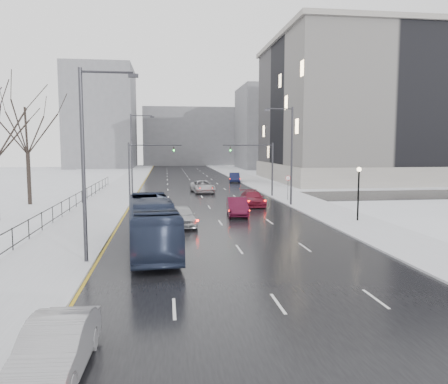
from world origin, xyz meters
name	(u,v)px	position (x,y,z in m)	size (l,w,h in m)	color
road	(196,188)	(0.00, 60.00, 0.02)	(16.00, 150.00, 0.04)	black
cross_road	(202,198)	(0.00, 48.00, 0.02)	(130.00, 10.00, 0.04)	black
sidewalk_left	(122,189)	(-10.50, 60.00, 0.08)	(5.00, 150.00, 0.16)	silver
sidewalk_right	(266,187)	(10.50, 60.00, 0.08)	(5.00, 150.00, 0.16)	silver
park_strip	(52,190)	(-20.00, 60.00, 0.06)	(14.00, 150.00, 0.12)	white
tree_park_e	(30,205)	(-18.20, 44.00, 0.00)	(9.45, 9.45, 13.50)	black
iron_fence	(46,218)	(-13.00, 30.00, 0.91)	(0.06, 70.00, 1.30)	black
streetlight_r_mid	(290,151)	(8.17, 40.00, 5.62)	(2.95, 0.25, 10.00)	#2D2D33
streetlight_l_near	(88,156)	(-8.17, 20.00, 5.62)	(2.95, 0.25, 10.00)	#2D2D33
streetlight_l_far	(133,150)	(-8.17, 52.00, 5.62)	(2.95, 0.25, 10.00)	#2D2D33
lamppost_r_mid	(359,186)	(11.00, 30.00, 2.94)	(0.36, 0.36, 4.28)	black
mast_signal_right	(264,163)	(7.33, 48.00, 4.11)	(6.10, 0.33, 6.50)	#2D2D33
mast_signal_left	(139,164)	(-7.33, 48.00, 4.11)	(6.10, 0.33, 6.50)	#2D2D33
no_uturn_sign	(288,180)	(9.20, 44.00, 2.30)	(0.60, 0.06, 2.70)	#2D2D33
civic_building	(385,117)	(35.00, 72.00, 11.21)	(41.00, 31.00, 24.80)	gray
bldg_far_right	(283,128)	(28.00, 115.00, 11.00)	(24.00, 20.00, 22.00)	slate
bldg_far_left	(102,118)	(-22.00, 125.00, 14.00)	(18.00, 22.00, 28.00)	slate
bldg_far_center	(191,137)	(4.00, 140.00, 9.00)	(30.00, 18.00, 18.00)	slate
sedan_left_near	(56,348)	(-7.20, 8.64, 0.78)	(1.57, 4.51, 1.48)	gray
bus	(152,224)	(-5.10, 22.56, 1.55)	(2.54, 10.87, 3.03)	#212A40
sedan_center_near	(182,216)	(-3.05, 30.04, 0.82)	(1.83, 4.56, 1.55)	#A9ABAE
sedan_right_near	(237,206)	(1.93, 34.48, 0.83)	(1.67, 4.80, 1.58)	#430B1F
sedan_right_cross	(203,187)	(0.50, 53.83, 0.82)	(2.58, 5.59, 1.55)	#A7A7AC
sedan_right_far	(253,198)	(4.50, 40.44, 0.78)	(2.08, 5.11, 1.48)	maroon
sedan_right_distant	(235,177)	(7.20, 69.40, 0.83)	(1.67, 4.78, 1.58)	#131739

